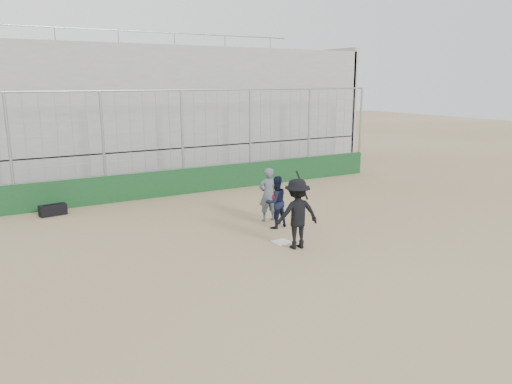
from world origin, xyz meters
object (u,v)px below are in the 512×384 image
batter_at_plate (297,214)px  umpire (268,197)px  catcher_crouched (276,211)px  equipment_bag (53,210)px

batter_at_plate → umpire: 2.71m
batter_at_plate → catcher_crouched: 1.93m
umpire → batter_at_plate: bearing=80.3°
batter_at_plate → catcher_crouched: (0.52, 1.81, -0.40)m
catcher_crouched → equipment_bag: 7.45m
catcher_crouched → umpire: umpire is taller
batter_at_plate → equipment_bag: (-5.07, 6.73, -0.75)m
umpire → equipment_bag: 7.13m
catcher_crouched → umpire: 0.85m
equipment_bag → catcher_crouched: bearing=-41.4°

